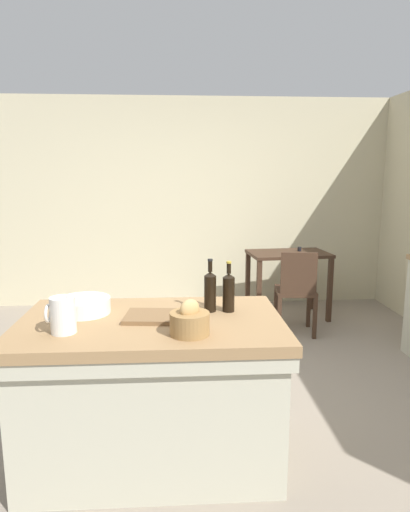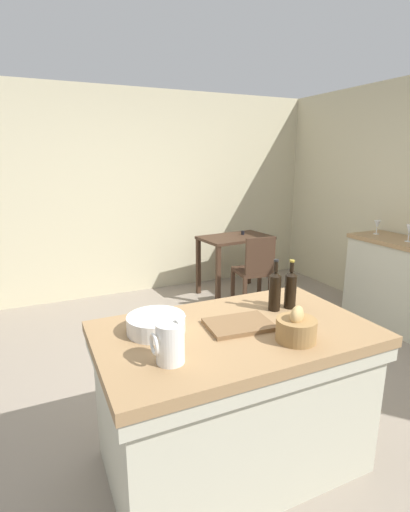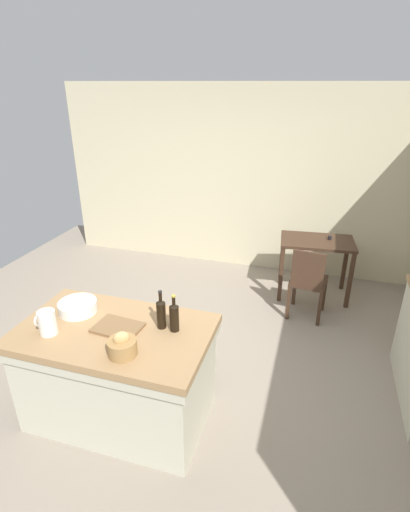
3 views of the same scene
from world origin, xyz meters
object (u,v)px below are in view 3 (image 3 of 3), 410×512
island_table (118,370)px  cutting_board (118,328)px  wash_bowl (78,307)px  wooden_chair (308,281)px  bread_basket (122,346)px  pitcher (47,322)px  wine_bottle_dark (174,316)px  wine_bottle_amber (161,313)px  writing_desk (316,250)px

island_table → cutting_board: bearing=24.3°
cutting_board → wash_bowl: bearing=163.3°
wooden_chair → bread_basket: bread_basket is taller
pitcher → wash_bowl: bearing=83.4°
island_table → pitcher: bearing=-157.3°
island_table → wine_bottle_dark: (0.45, 0.13, 0.52)m
bread_basket → island_table: bearing=130.6°
wooden_chair → wine_bottle_amber: wine_bottle_amber is taller
island_table → cutting_board: cutting_board is taller
wash_bowl → writing_desk: bearing=52.9°
island_table → wine_bottle_dark: 0.70m
wooden_chair → writing_desk: bearing=84.6°
bread_basket → pitcher: bearing=174.4°
island_table → wine_bottle_amber: wine_bottle_amber is taller
wash_bowl → wooden_chair: bearing=46.0°
pitcher → cutting_board: pitcher is taller
wine_bottle_amber → bread_basket: bearing=-109.2°
island_table → wooden_chair: (1.38, 1.99, 0.02)m
wine_bottle_dark → wash_bowl: bearing=178.8°
wooden_chair → wine_bottle_amber: size_ratio=2.83×
cutting_board → wine_bottle_amber: (0.31, 0.12, 0.12)m
writing_desk → wooden_chair: size_ratio=1.06×
writing_desk → pitcher: (-1.87, -2.75, 0.31)m
wooden_chair → wine_bottle_dark: 2.14m
cutting_board → wine_bottle_dark: 0.45m
wooden_chair → wine_bottle_dark: (-0.93, -1.86, 0.50)m
wine_bottle_amber → cutting_board: bearing=-158.9°
wooden_chair → cutting_board: wooden_chair is taller
island_table → bread_basket: (0.21, -0.25, 0.46)m
bread_basket → wash_bowl: bearing=147.4°
cutting_board → wooden_chair: bearing=55.6°
pitcher → bread_basket: pitcher is taller
cutting_board → wine_bottle_dark: wine_bottle_dark is taller
writing_desk → cutting_board: 2.93m
cutting_board → wine_bottle_amber: bearing=21.1°
writing_desk → wooden_chair: wooden_chair is taller
island_table → cutting_board: 0.41m
wash_bowl → wine_bottle_amber: (0.75, -0.01, 0.08)m
pitcher → wine_bottle_dark: wine_bottle_dark is taller
wine_bottle_amber → pitcher: bearing=-157.9°
wine_bottle_dark → wine_bottle_amber: bearing=175.3°
wash_bowl → wine_bottle_amber: size_ratio=0.98×
island_table → pitcher: size_ratio=6.42×
writing_desk → wash_bowl: wash_bowl is taller
bread_basket → wine_bottle_amber: wine_bottle_amber is taller
wine_bottle_amber → writing_desk: bearing=65.9°
bread_basket → wine_bottle_dark: bearing=57.0°
wooden_chair → pitcher: size_ratio=3.87×
wooden_chair → wash_bowl: (-1.78, -1.84, 0.42)m
writing_desk → pitcher: 3.35m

